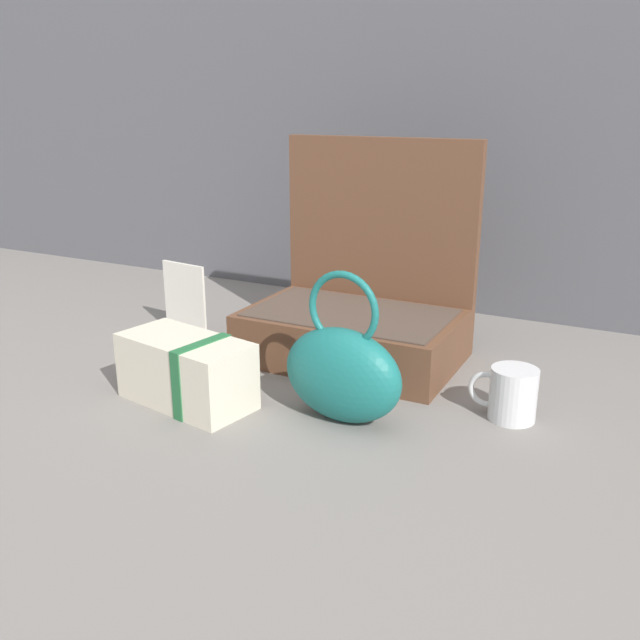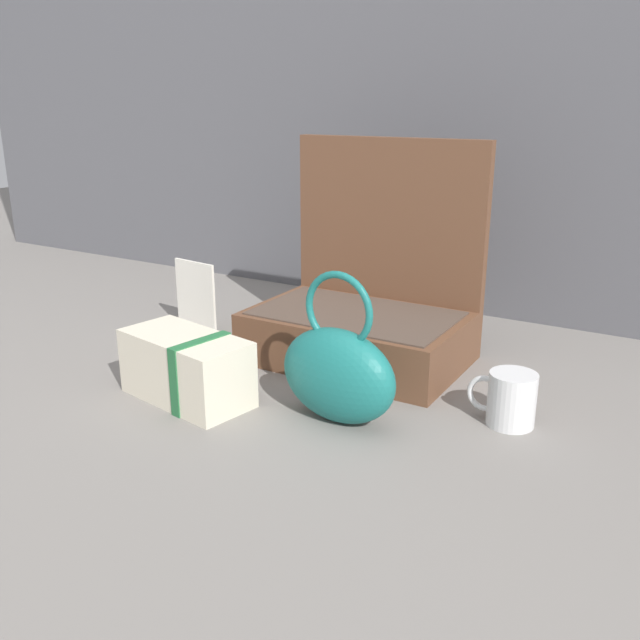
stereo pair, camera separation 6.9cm
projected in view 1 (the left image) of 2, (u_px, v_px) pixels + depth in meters
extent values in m
plane|color=slate|center=(332.00, 389.00, 1.19)|extent=(6.00, 6.00, 0.00)
cube|color=brown|center=(351.00, 337.00, 1.30)|extent=(0.40, 0.25, 0.10)
cube|color=#4C3D33|center=(351.00, 313.00, 1.29)|extent=(0.36, 0.22, 0.00)
cube|color=brown|center=(380.00, 243.00, 1.37)|extent=(0.40, 0.02, 0.41)
ellipsoid|color=#196B66|center=(342.00, 375.00, 1.05)|extent=(0.21, 0.11, 0.15)
torus|color=#196B66|center=(343.00, 310.00, 1.02)|extent=(0.12, 0.02, 0.12)
cube|color=beige|center=(186.00, 371.00, 1.12)|extent=(0.24, 0.15, 0.11)
cube|color=#236638|center=(203.00, 377.00, 1.10)|extent=(0.04, 0.12, 0.12)
cylinder|color=silver|center=(513.00, 394.00, 1.07)|extent=(0.07, 0.07, 0.08)
torus|color=silver|center=(487.00, 389.00, 1.09)|extent=(0.06, 0.01, 0.06)
cube|color=white|center=(185.00, 299.00, 1.45)|extent=(0.11, 0.02, 0.15)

